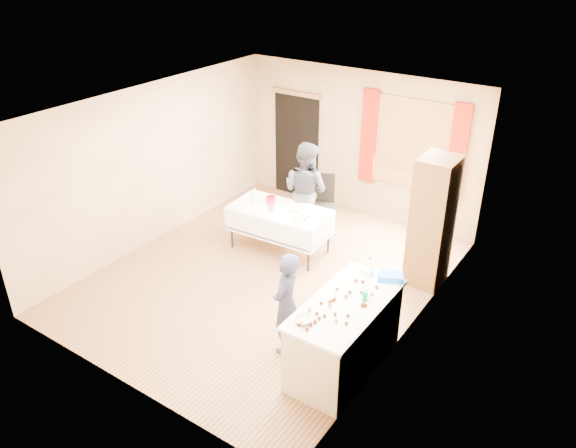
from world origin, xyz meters
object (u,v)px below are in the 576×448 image
Objects in this scene: party_table at (280,225)px; chair at (321,214)px; counter at (345,335)px; woman at (305,191)px; cabinet at (432,222)px; girl at (286,303)px.

chair reaches higher than party_table.
chair is at bearing 75.88° from party_table.
woman is (-2.13, 2.47, 0.38)m from counter.
party_table is at bearing 87.46° from woman.
counter is 3.45m from chair.
cabinet reaches higher than woman.
chair reaches higher than counter.
chair is (-2.02, 2.80, -0.15)m from counter.
girl is at bearing -90.88° from chair.
chair is (0.19, 0.97, -0.15)m from party_table.
counter is at bearing 134.61° from woman.
cabinet is at bearing 179.67° from woman.
party_table is 2.45m from girl.
counter is 0.78m from girl.
cabinet is 1.16× the size of woman.
woman is at bearing 130.81° from counter.
chair is at bearing 125.78° from counter.
girl is (1.28, -2.92, 0.37)m from chair.
party_table is at bearing -168.14° from cabinet.
girl is (1.46, -1.95, 0.23)m from party_table.
girl is (-0.74, -0.13, 0.22)m from counter.
woman is at bearing 175.88° from cabinet.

